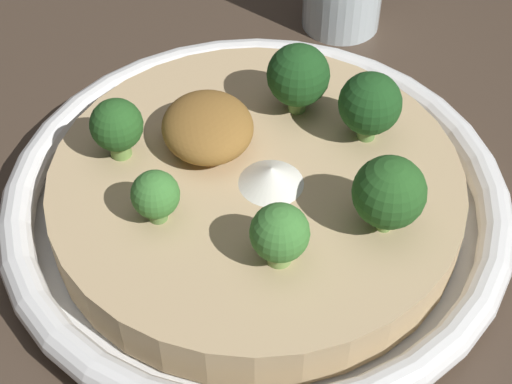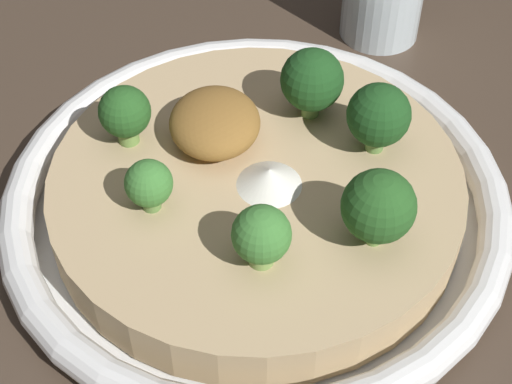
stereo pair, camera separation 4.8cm
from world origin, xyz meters
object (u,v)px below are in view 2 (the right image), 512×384
object	(u,v)px
broccoli_front_left	(125,113)
risotto_bowl	(256,197)
broccoli_back_right	(379,207)
broccoli_back_left	(379,116)
broccoli_front_right	(149,184)
broccoli_left	(312,81)
broccoli_right	(254,236)

from	to	relation	value
broccoli_front_left	risotto_bowl	bearing A→B (deg)	67.10
broccoli_back_right	broccoli_back_left	size ratio (longest dim) A/B	1.05
broccoli_front_right	broccoli_left	xyz separation A→B (m)	(-0.08, 0.10, 0.01)
broccoli_right	broccoli_back_left	xyz separation A→B (m)	(-0.09, 0.08, 0.01)
broccoli_left	broccoli_back_left	distance (m)	0.05
broccoli_back_right	broccoli_right	distance (m)	0.07
risotto_bowl	broccoli_left	world-z (taller)	broccoli_left
broccoli_front_left	broccoli_right	bearing A→B (deg)	36.85
broccoli_left	broccoli_front_left	bearing A→B (deg)	-79.93
broccoli_left	broccoli_front_left	xyz separation A→B (m)	(0.02, -0.12, -0.00)
broccoli_right	broccoli_back_left	bearing A→B (deg)	137.56
broccoli_back_right	broccoli_right	bearing A→B (deg)	-80.09
broccoli_left	broccoli_front_right	bearing A→B (deg)	-52.08
broccoli_left	broccoli_front_left	world-z (taller)	broccoli_left
broccoli_front_right	broccoli_front_left	world-z (taller)	broccoli_front_left
broccoli_right	broccoli_back_left	distance (m)	0.12
broccoli_right	broccoli_front_right	bearing A→B (deg)	-126.62
broccoli_left	broccoli_front_left	size ratio (longest dim) A/B	1.20
broccoli_back_left	broccoli_back_right	bearing A→B (deg)	-8.76
risotto_bowl	broccoli_front_right	distance (m)	0.08
broccoli_back_right	broccoli_back_left	world-z (taller)	broccoli_back_right
broccoli_front_right	broccoli_right	xyz separation A→B (m)	(0.04, 0.06, 0.00)
broccoli_back_right	broccoli_left	xyz separation A→B (m)	(-0.11, -0.03, -0.00)
broccoli_left	broccoli_back_left	world-z (taller)	broccoli_left
broccoli_front_right	broccoli_back_left	distance (m)	0.14
risotto_bowl	broccoli_back_right	distance (m)	0.10
broccoli_right	broccoli_left	bearing A→B (deg)	160.87
broccoli_front_right	broccoli_front_left	size ratio (longest dim) A/B	0.83
broccoli_back_right	broccoli_right	xyz separation A→B (m)	(0.01, -0.07, -0.01)
risotto_bowl	broccoli_front_left	xyz separation A→B (m)	(-0.03, -0.08, 0.04)
broccoli_right	broccoli_back_right	bearing A→B (deg)	99.91
broccoli_front_right	broccoli_left	size ratio (longest dim) A/B	0.69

